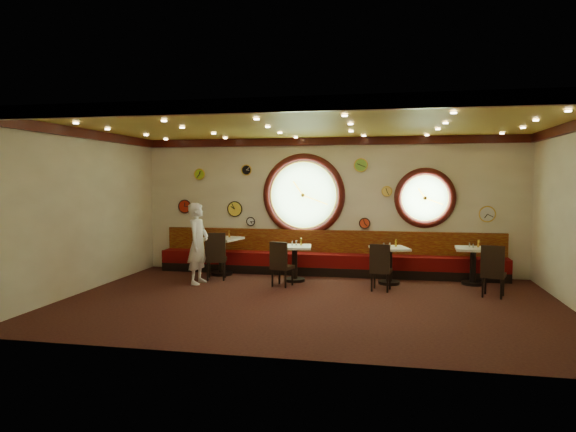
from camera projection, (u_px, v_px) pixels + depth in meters
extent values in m
cube|color=black|center=(309.00, 302.00, 9.30)|extent=(9.00, 6.00, 0.00)
cube|color=gold|center=(309.00, 124.00, 9.08)|extent=(9.00, 6.00, 0.02)
cube|color=beige|center=(329.00, 206.00, 12.13)|extent=(9.00, 0.02, 3.20)
cube|color=beige|center=(271.00, 230.00, 6.25)|extent=(9.00, 0.02, 3.20)
cube|color=beige|center=(83.00, 211.00, 10.06)|extent=(0.02, 6.00, 3.20)
cube|color=#370C0A|center=(329.00, 141.00, 11.97)|extent=(9.00, 0.10, 0.18)
cube|color=#370C0A|center=(272.00, 105.00, 6.20)|extent=(9.00, 0.10, 0.18)
cube|color=#370C0A|center=(83.00, 133.00, 9.95)|extent=(0.10, 6.00, 0.18)
cube|color=black|center=(327.00, 270.00, 11.96)|extent=(8.00, 0.55, 0.20)
cube|color=#560708|center=(327.00, 260.00, 11.94)|extent=(8.00, 0.55, 0.30)
cube|color=#5B0B07|center=(328.00, 242.00, 12.13)|extent=(8.00, 0.10, 0.55)
cylinder|color=#7CB26B|center=(304.00, 195.00, 12.22)|extent=(1.66, 0.02, 1.66)
torus|color=#370C0A|center=(304.00, 195.00, 12.20)|extent=(1.98, 0.18, 1.98)
torus|color=gold|center=(303.00, 195.00, 12.18)|extent=(1.61, 0.03, 1.61)
cylinder|color=#7CB26B|center=(425.00, 198.00, 11.68)|extent=(1.10, 0.02, 1.10)
torus|color=#370C0A|center=(425.00, 198.00, 11.66)|extent=(1.38, 0.18, 1.38)
torus|color=gold|center=(425.00, 198.00, 11.63)|extent=(1.09, 0.03, 1.09)
cylinder|color=#99CA28|center=(200.00, 174.00, 12.66)|extent=(0.26, 0.03, 0.26)
cylinder|color=silver|center=(487.00, 214.00, 11.41)|extent=(0.34, 0.03, 0.34)
cylinder|color=red|center=(365.00, 223.00, 11.95)|extent=(0.24, 0.03, 0.24)
cylinder|color=yellow|center=(235.00, 209.00, 12.54)|extent=(0.36, 0.03, 0.36)
cylinder|color=red|center=(185.00, 206.00, 12.79)|extent=(0.32, 0.03, 0.32)
cylinder|color=white|center=(251.00, 221.00, 12.48)|extent=(0.20, 0.03, 0.20)
cylinder|color=#FCD254|center=(387.00, 191.00, 11.80)|extent=(0.22, 0.03, 0.22)
cylinder|color=black|center=(246.00, 170.00, 12.42)|extent=(0.24, 0.03, 0.24)
cylinder|color=#77B939|center=(361.00, 165.00, 11.87)|extent=(0.30, 0.03, 0.30)
cylinder|color=black|center=(222.00, 273.00, 11.96)|extent=(0.50, 0.50, 0.07)
cylinder|color=black|center=(222.00, 256.00, 11.93)|extent=(0.14, 0.14, 0.79)
cube|color=white|center=(221.00, 239.00, 11.91)|extent=(0.95, 0.95, 0.06)
cylinder|color=black|center=(295.00, 280.00, 11.20)|extent=(0.45, 0.45, 0.06)
cylinder|color=black|center=(295.00, 264.00, 11.18)|extent=(0.12, 0.12, 0.71)
cube|color=white|center=(295.00, 247.00, 11.15)|extent=(0.80, 0.80, 0.05)
cylinder|color=black|center=(389.00, 283.00, 10.90)|extent=(0.45, 0.45, 0.06)
cylinder|color=black|center=(389.00, 266.00, 10.87)|extent=(0.12, 0.12, 0.72)
cube|color=white|center=(390.00, 248.00, 10.85)|extent=(0.90, 0.90, 0.05)
cylinder|color=black|center=(472.00, 283.00, 10.84)|extent=(0.45, 0.45, 0.06)
cylinder|color=black|center=(473.00, 266.00, 10.81)|extent=(0.12, 0.12, 0.72)
cube|color=white|center=(473.00, 249.00, 10.78)|extent=(0.76, 0.76, 0.05)
cube|color=black|center=(216.00, 260.00, 11.38)|extent=(0.53, 0.53, 0.08)
cube|color=black|center=(215.00, 246.00, 11.17)|extent=(0.44, 0.16, 0.58)
cube|color=black|center=(282.00, 267.00, 10.67)|extent=(0.49, 0.49, 0.07)
cube|color=black|center=(278.00, 254.00, 10.50)|extent=(0.39, 0.16, 0.51)
cube|color=black|center=(381.00, 271.00, 10.23)|extent=(0.45, 0.45, 0.07)
cube|color=black|center=(380.00, 257.00, 10.05)|extent=(0.40, 0.11, 0.52)
cube|color=black|center=(493.00, 275.00, 9.68)|extent=(0.52, 0.52, 0.07)
cube|color=black|center=(493.00, 260.00, 9.50)|extent=(0.41, 0.18, 0.54)
cylinder|color=silver|center=(217.00, 235.00, 12.03)|extent=(0.03, 0.03, 0.09)
cylinder|color=silver|center=(292.00, 243.00, 11.18)|extent=(0.04, 0.04, 0.10)
cylinder|color=silver|center=(384.00, 245.00, 10.90)|extent=(0.03, 0.03, 0.09)
cylinder|color=silver|center=(469.00, 245.00, 10.89)|extent=(0.03, 0.03, 0.09)
cylinder|color=silver|center=(222.00, 236.00, 11.91)|extent=(0.03, 0.03, 0.09)
cylinder|color=silver|center=(296.00, 243.00, 11.16)|extent=(0.04, 0.04, 0.11)
cylinder|color=silver|center=(390.00, 245.00, 10.80)|extent=(0.04, 0.04, 0.10)
cylinder|color=silver|center=(473.00, 246.00, 10.74)|extent=(0.03, 0.03, 0.09)
cylinder|color=orange|center=(229.00, 234.00, 11.97)|extent=(0.05, 0.05, 0.15)
cylinder|color=gold|center=(301.00, 242.00, 11.21)|extent=(0.05, 0.05, 0.16)
cylinder|color=gold|center=(396.00, 243.00, 10.92)|extent=(0.05, 0.05, 0.16)
cylinder|color=gold|center=(478.00, 243.00, 10.86)|extent=(0.05, 0.05, 0.16)
imported|color=white|center=(198.00, 243.00, 10.89)|extent=(0.45, 0.65, 1.72)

